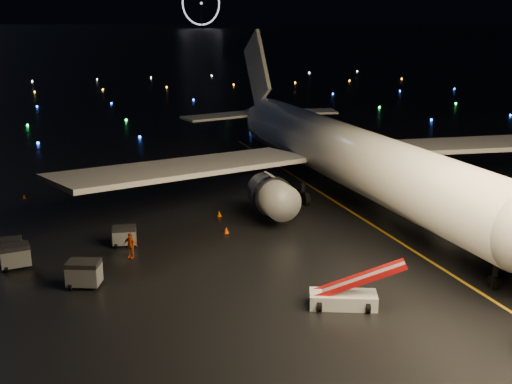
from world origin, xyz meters
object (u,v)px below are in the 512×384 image
(crew_c, at_px, (130,245))
(baggage_cart_3, at_px, (9,249))
(baggage_cart_0, at_px, (124,236))
(airliner, at_px, (335,118))
(baggage_cart_1, at_px, (84,274))
(belt_loader, at_px, (344,285))
(baggage_cart_2, at_px, (15,256))

(crew_c, bearing_deg, baggage_cart_3, -158.63)
(crew_c, xyz_separation_m, baggage_cart_0, (-0.09, 2.78, -0.21))
(crew_c, relative_size, baggage_cart_3, 1.05)
(airliner, relative_size, baggage_cart_1, 25.92)
(baggage_cart_1, bearing_deg, baggage_cart_3, 146.83)
(belt_loader, xyz_separation_m, crew_c, (-11.33, 12.49, -0.49))
(airliner, distance_m, belt_loader, 25.92)
(baggage_cart_0, bearing_deg, crew_c, -79.25)
(baggage_cart_3, bearing_deg, airliner, 17.90)
(crew_c, relative_size, baggage_cart_2, 0.96)
(baggage_cart_1, bearing_deg, airliner, 51.90)
(baggage_cart_2, bearing_deg, airliner, 11.04)
(airliner, distance_m, baggage_cart_1, 29.89)
(airliner, height_order, belt_loader, airliner)
(belt_loader, height_order, baggage_cart_0, belt_loader)
(crew_c, bearing_deg, baggage_cart_0, 129.77)
(belt_loader, relative_size, baggage_cart_1, 2.86)
(crew_c, height_order, baggage_cart_0, crew_c)
(baggage_cart_1, distance_m, baggage_cart_3, 8.44)
(airliner, bearing_deg, baggage_cart_3, -166.46)
(airliner, height_order, baggage_cart_2, airliner)
(belt_loader, xyz_separation_m, baggage_cart_2, (-19.39, 13.14, -0.61))
(airliner, bearing_deg, crew_c, -155.14)
(crew_c, distance_m, baggage_cart_3, 8.93)
(belt_loader, height_order, baggage_cart_1, belt_loader)
(baggage_cart_2, relative_size, baggage_cart_3, 1.09)
(belt_loader, distance_m, baggage_cart_0, 19.08)
(baggage_cart_1, distance_m, baggage_cart_2, 6.65)
(baggage_cart_0, height_order, baggage_cart_3, baggage_cart_3)
(belt_loader, height_order, crew_c, belt_loader)
(crew_c, xyz_separation_m, baggage_cart_2, (-8.06, 0.65, -0.12))
(baggage_cart_0, relative_size, baggage_cart_3, 0.98)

